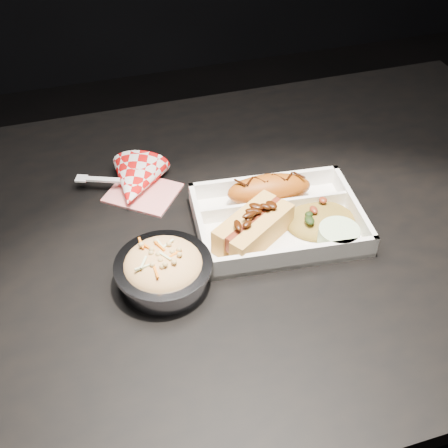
{
  "coord_description": "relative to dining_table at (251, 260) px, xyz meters",
  "views": [
    {
      "loc": [
        -0.24,
        -0.62,
        1.34
      ],
      "look_at": [
        -0.07,
        -0.06,
        0.81
      ],
      "focal_mm": 45.0,
      "sensor_mm": 36.0,
      "label": 1
    }
  ],
  "objects": [
    {
      "name": "food_tray",
      "position": [
        0.03,
        -0.03,
        0.1
      ],
      "size": [
        0.27,
        0.2,
        0.04
      ],
      "rotation": [
        0.0,
        0.0,
        -0.1
      ],
      "color": "white",
      "rests_on": "dining_table"
    },
    {
      "name": "dining_table",
      "position": [
        0.0,
        0.0,
        0.0
      ],
      "size": [
        1.2,
        0.8,
        0.75
      ],
      "color": "black",
      "rests_on": "ground"
    },
    {
      "name": "napkin_fork",
      "position": [
        -0.16,
        0.13,
        0.11
      ],
      "size": [
        0.18,
        0.15,
        0.1
      ],
      "rotation": [
        0.0,
        0.0,
        -0.38
      ],
      "color": "red",
      "rests_on": "dining_table"
    },
    {
      "name": "hotdog",
      "position": [
        -0.02,
        -0.05,
        0.12
      ],
      "size": [
        0.14,
        0.12,
        0.06
      ],
      "rotation": [
        0.0,
        0.0,
        0.57
      ],
      "color": "gold",
      "rests_on": "food_tray"
    },
    {
      "name": "cupcake_liner",
      "position": [
        0.1,
        -0.1,
        0.11
      ],
      "size": [
        0.06,
        0.06,
        0.03
      ],
      "primitive_type": "cylinder",
      "color": "beige",
      "rests_on": "food_tray"
    },
    {
      "name": "fried_pastry",
      "position": [
        0.04,
        0.03,
        0.12
      ],
      "size": [
        0.14,
        0.07,
        0.05
      ],
      "primitive_type": "ellipsoid",
      "rotation": [
        0.0,
        0.0,
        -0.1
      ],
      "color": "#A14B10",
      "rests_on": "food_tray"
    },
    {
      "name": "fried_rice_mound",
      "position": [
        0.09,
        -0.05,
        0.11
      ],
      "size": [
        0.12,
        0.1,
        0.03
      ],
      "primitive_type": "ellipsoid",
      "rotation": [
        0.0,
        0.0,
        -0.1
      ],
      "color": "olive",
      "rests_on": "food_tray"
    },
    {
      "name": "foil_coleslaw_cup",
      "position": [
        -0.16,
        -0.09,
        0.12
      ],
      "size": [
        0.13,
        0.13,
        0.06
      ],
      "color": "silver",
      "rests_on": "dining_table"
    }
  ]
}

